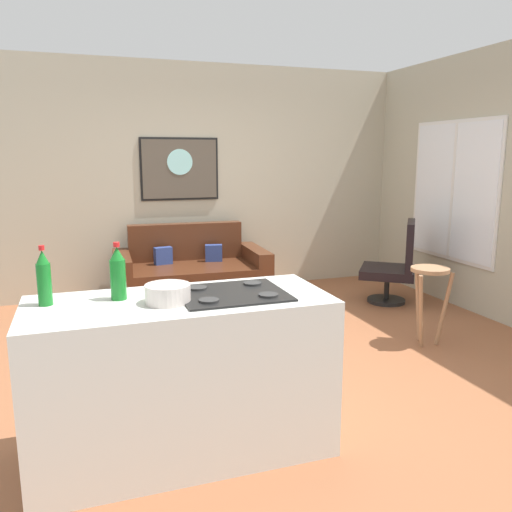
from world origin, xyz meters
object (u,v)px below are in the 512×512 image
armchair (396,265)px  wall_painting (180,169)px  bar_stool (429,285)px  soda_bottle (44,278)px  mixing_bowl (168,294)px  soda_bottle_2 (118,274)px  couch (191,277)px  coffee_table (229,290)px

armchair → wall_painting: size_ratio=1.01×
bar_stool → soda_bottle: size_ratio=2.22×
bar_stool → mixing_bowl: size_ratio=2.91×
bar_stool → soda_bottle_2: bearing=-162.0°
couch → bar_stool: 2.71m
soda_bottle → soda_bottle_2: soda_bottle is taller
coffee_table → soda_bottle_2: soda_bottle_2 is taller
bar_stool → wall_painting: bearing=124.0°
mixing_bowl → wall_painting: size_ratio=0.26×
couch → soda_bottle_2: size_ratio=5.50×
couch → soda_bottle_2: bearing=-108.8°
couch → soda_bottle_2: (-1.01, -2.96, 0.77)m
armchair → wall_painting: wall_painting is taller
coffee_table → mixing_bowl: 2.26m
coffee_table → armchair: (2.10, 0.31, 0.04)m
coffee_table → bar_stool: 1.87m
mixing_bowl → soda_bottle: bearing=165.1°
couch → soda_bottle: (-1.39, -2.95, 0.77)m
armchair → bar_stool: 1.36m
couch → wall_painting: wall_painting is taller
coffee_table → soda_bottle: (-1.53, -1.83, 0.65)m
armchair → soda_bottle_2: size_ratio=3.02×
couch → bar_stool: (1.74, -2.06, 0.26)m
coffee_table → soda_bottle_2: (-1.15, -1.84, 0.65)m
armchair → wall_painting: 2.82m
armchair → soda_bottle: 4.26m
bar_stool → armchair: bearing=68.5°
soda_bottle → mixing_bowl: 0.65m
coffee_table → wall_painting: size_ratio=1.14×
wall_painting → coffee_table: bearing=-85.2°
soda_bottle_2 → wall_painting: bearing=73.8°
wall_painting → soda_bottle_2: bearing=-106.2°
couch → wall_painting: 1.35m
armchair → soda_bottle_2: bearing=-146.5°
mixing_bowl → bar_stool: bearing=22.7°
armchair → mixing_bowl: size_ratio=3.93×
wall_painting → soda_bottle: bearing=-111.8°
soda_bottle → soda_bottle_2: bearing=-1.5°
couch → soda_bottle: bearing=-115.2°
bar_stool → wall_painting: (-1.74, 2.58, 0.98)m
mixing_bowl → wall_painting: bearing=78.1°
couch → armchair: (2.24, -0.80, 0.15)m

